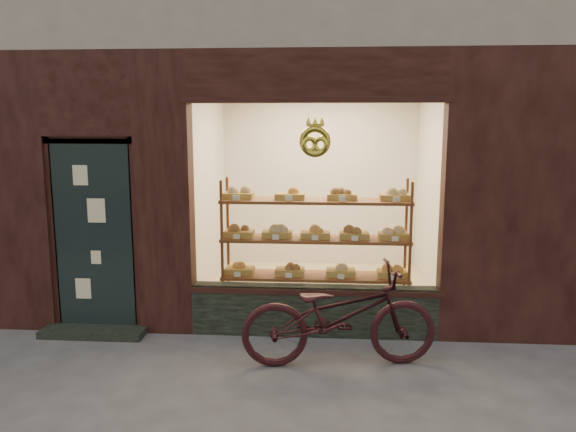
{
  "coord_description": "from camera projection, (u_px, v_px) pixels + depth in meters",
  "views": [
    {
      "loc": [
        0.6,
        -3.88,
        2.37
      ],
      "look_at": [
        0.17,
        2.0,
        1.36
      ],
      "focal_mm": 35.0,
      "sensor_mm": 36.0,
      "label": 1
    }
  ],
  "objects": [
    {
      "name": "bicycle",
      "position": [
        339.0,
        316.0,
        5.44
      ],
      "size": [
        1.97,
        0.9,
        1.0
      ],
      "primitive_type": "imported",
      "rotation": [
        0.0,
        0.0,
        1.7
      ],
      "color": "black",
      "rests_on": "ground"
    },
    {
      "name": "display_shelf",
      "position": [
        315.0,
        250.0,
        6.58
      ],
      "size": [
        2.2,
        0.45,
        1.7
      ],
      "color": "#612C13",
      "rests_on": "ground"
    }
  ]
}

